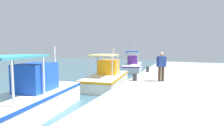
{
  "coord_description": "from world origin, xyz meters",
  "views": [
    {
      "loc": [
        -7.07,
        -3.18,
        2.83
      ],
      "look_at": [
        3.31,
        0.88,
        1.81
      ],
      "focal_mm": 30.29,
      "sensor_mm": 36.0,
      "label": 1
    }
  ],
  "objects_px": {
    "fishing_boat_fourth": "(133,66)",
    "mooring_bollard_third": "(135,77)",
    "fisherman_standing": "(161,65)",
    "fishing_boat_second": "(26,100)",
    "fishing_boat_third": "(107,77)",
    "mooring_bollard_fourth": "(148,69)"
  },
  "relations": [
    {
      "from": "mooring_bollard_fourth",
      "to": "fisherman_standing",
      "type": "bearing_deg",
      "value": -158.19
    },
    {
      "from": "fishing_boat_fourth",
      "to": "fisherman_standing",
      "type": "distance_m",
      "value": 10.59
    },
    {
      "from": "fishing_boat_fourth",
      "to": "mooring_bollard_fourth",
      "type": "xyz_separation_m",
      "value": [
        -5.99,
        -2.83,
        0.41
      ]
    },
    {
      "from": "fishing_boat_fourth",
      "to": "fisherman_standing",
      "type": "height_order",
      "value": "fishing_boat_fourth"
    },
    {
      "from": "fishing_boat_second",
      "to": "fisherman_standing",
      "type": "xyz_separation_m",
      "value": [
        5.49,
        -4.51,
        1.02
      ]
    },
    {
      "from": "fishing_boat_second",
      "to": "fishing_boat_third",
      "type": "distance_m",
      "value": 6.68
    },
    {
      "from": "fishing_boat_third",
      "to": "mooring_bollard_fourth",
      "type": "distance_m",
      "value": 3.5
    },
    {
      "from": "fishing_boat_fourth",
      "to": "mooring_bollard_third",
      "type": "distance_m",
      "value": 10.4
    },
    {
      "from": "fishing_boat_fourth",
      "to": "mooring_bollard_fourth",
      "type": "bearing_deg",
      "value": -154.76
    },
    {
      "from": "fishing_boat_third",
      "to": "fishing_boat_fourth",
      "type": "relative_size",
      "value": 0.97
    },
    {
      "from": "fishing_boat_fourth",
      "to": "mooring_bollard_third",
      "type": "bearing_deg",
      "value": -164.22
    },
    {
      "from": "fishing_boat_second",
      "to": "mooring_bollard_third",
      "type": "bearing_deg",
      "value": -30.9
    },
    {
      "from": "fishing_boat_second",
      "to": "mooring_bollard_fourth",
      "type": "relative_size",
      "value": 14.45
    },
    {
      "from": "fishing_boat_third",
      "to": "fishing_boat_second",
      "type": "bearing_deg",
      "value": 174.74
    },
    {
      "from": "fishing_boat_fourth",
      "to": "mooring_bollard_fourth",
      "type": "relative_size",
      "value": 13.38
    },
    {
      "from": "fishing_boat_second",
      "to": "fisherman_standing",
      "type": "distance_m",
      "value": 7.18
    },
    {
      "from": "fisherman_standing",
      "to": "mooring_bollard_third",
      "type": "xyz_separation_m",
      "value": [
        -0.38,
        1.45,
        -0.71
      ]
    },
    {
      "from": "fishing_boat_fourth",
      "to": "fisherman_standing",
      "type": "relative_size",
      "value": 3.34
    },
    {
      "from": "mooring_bollard_third",
      "to": "mooring_bollard_fourth",
      "type": "height_order",
      "value": "mooring_bollard_third"
    },
    {
      "from": "mooring_bollard_third",
      "to": "fishing_boat_fourth",
      "type": "bearing_deg",
      "value": 15.78
    },
    {
      "from": "fishing_boat_third",
      "to": "fisherman_standing",
      "type": "height_order",
      "value": "fishing_boat_third"
    },
    {
      "from": "fishing_boat_second",
      "to": "mooring_bollard_third",
      "type": "xyz_separation_m",
      "value": [
        5.11,
        -3.06,
        0.31
      ]
    }
  ]
}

